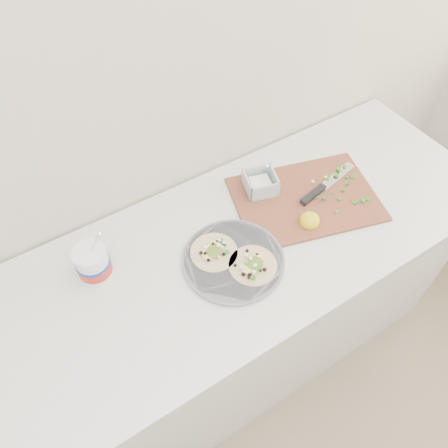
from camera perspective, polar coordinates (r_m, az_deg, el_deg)
counter at (r=1.71m, az=-7.74°, el=-15.58°), size 2.44×0.66×0.90m
taco_plate at (r=1.33m, az=1.21°, el=-4.55°), size 0.31×0.31×0.04m
tub at (r=1.32m, az=-16.69°, el=-4.75°), size 0.10×0.10×0.22m
cutboard at (r=1.51m, az=10.15°, el=3.79°), size 0.55×0.45×0.07m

